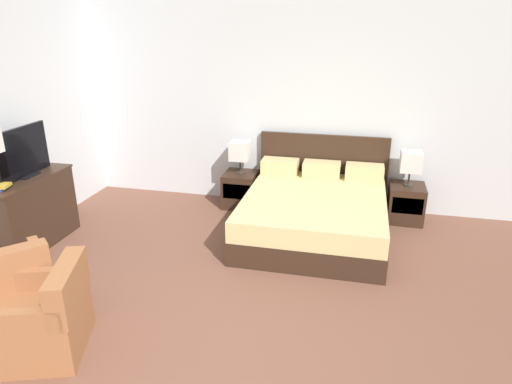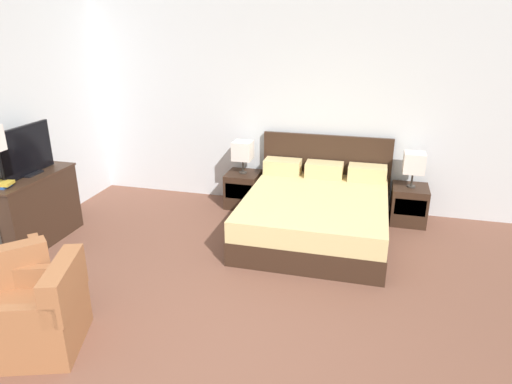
# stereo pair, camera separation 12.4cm
# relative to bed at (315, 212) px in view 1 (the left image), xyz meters

# --- Properties ---
(ground_plane) EXTENTS (10.95, 10.95, 0.00)m
(ground_plane) POSITION_rel_bed_xyz_m (-0.58, -2.67, -0.29)
(ground_plane) COLOR brown
(wall_back) EXTENTS (6.99, 0.06, 2.84)m
(wall_back) POSITION_rel_bed_xyz_m (-0.58, 1.01, 1.13)
(wall_back) COLOR silver
(wall_back) RESTS_ON ground
(bed) EXTENTS (1.77, 2.00, 1.06)m
(bed) POSITION_rel_bed_xyz_m (0.00, 0.00, 0.00)
(bed) COLOR #332116
(bed) RESTS_ON ground
(nightstand_left) EXTENTS (0.45, 0.47, 0.50)m
(nightstand_left) POSITION_rel_bed_xyz_m (-1.14, 0.68, -0.04)
(nightstand_left) COLOR #332116
(nightstand_left) RESTS_ON ground
(nightstand_right) EXTENTS (0.45, 0.47, 0.50)m
(nightstand_right) POSITION_rel_bed_xyz_m (1.14, 0.68, -0.04)
(nightstand_right) COLOR #332116
(nightstand_right) RESTS_ON ground
(table_lamp_left) EXTENTS (0.26, 0.26, 0.46)m
(table_lamp_left) POSITION_rel_bed_xyz_m (-1.14, 0.68, 0.53)
(table_lamp_left) COLOR #332D28
(table_lamp_left) RESTS_ON nightstand_left
(table_lamp_right) EXTENTS (0.26, 0.26, 0.46)m
(table_lamp_right) POSITION_rel_bed_xyz_m (1.14, 0.68, 0.53)
(table_lamp_right) COLOR #332D28
(table_lamp_right) RESTS_ON nightstand_right
(dresser) EXTENTS (0.46, 1.17, 0.85)m
(dresser) POSITION_rel_bed_xyz_m (-3.22, -1.07, 0.15)
(dresser) COLOR #332116
(dresser) RESTS_ON ground
(tv) EXTENTS (0.18, 0.80, 0.57)m
(tv) POSITION_rel_bed_xyz_m (-3.21, -1.02, 0.83)
(tv) COLOR black
(tv) RESTS_ON dresser
(armchair_by_window) EXTENTS (0.97, 0.97, 0.76)m
(armchair_by_window) POSITION_rel_bed_xyz_m (-2.46, -2.35, -0.01)
(armchair_by_window) COLOR #935B38
(armchair_by_window) RESTS_ON ground
(armchair_companion) EXTENTS (0.87, 0.87, 0.76)m
(armchair_companion) POSITION_rel_bed_xyz_m (-1.87, -2.67, -0.01)
(armchair_companion) COLOR #935B38
(armchair_companion) RESTS_ON ground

